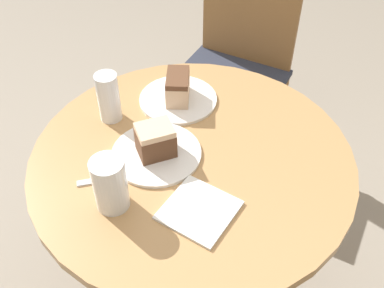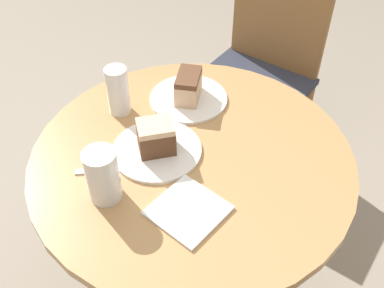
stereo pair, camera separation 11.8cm
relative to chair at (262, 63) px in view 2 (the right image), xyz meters
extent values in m
cylinder|color=tan|center=(0.08, -0.85, -0.51)|extent=(0.48, 0.48, 0.03)
cylinder|color=tan|center=(0.08, -0.85, -0.15)|extent=(0.08, 0.08, 0.70)
cylinder|color=tan|center=(0.08, -0.85, 0.22)|extent=(0.90, 0.90, 0.03)
cylinder|color=olive|center=(-0.25, -0.22, -0.30)|extent=(0.04, 0.04, 0.44)
cylinder|color=olive|center=(0.17, -0.29, -0.30)|extent=(0.04, 0.04, 0.44)
cylinder|color=olive|center=(-0.19, 0.13, -0.30)|extent=(0.04, 0.04, 0.44)
cylinder|color=olive|center=(0.22, 0.07, -0.30)|extent=(0.04, 0.04, 0.44)
cube|color=#2D3342|center=(-0.01, -0.08, -0.07)|extent=(0.52, 0.47, 0.03)
cube|color=olive|center=(0.02, 0.11, 0.21)|extent=(0.44, 0.09, 0.55)
cylinder|color=white|center=(-0.01, -0.89, 0.24)|extent=(0.25, 0.25, 0.01)
cylinder|color=white|center=(-0.04, -0.64, 0.24)|extent=(0.24, 0.24, 0.01)
cube|color=brown|center=(-0.01, -0.89, 0.28)|extent=(0.13, 0.12, 0.07)
cube|color=beige|center=(-0.01, -0.89, 0.33)|extent=(0.12, 0.12, 0.02)
cube|color=beige|center=(-0.04, -0.64, 0.28)|extent=(0.10, 0.13, 0.07)
cube|color=brown|center=(-0.04, -0.64, 0.32)|extent=(0.10, 0.13, 0.02)
cylinder|color=silver|center=(-0.20, -0.78, 0.29)|extent=(0.06, 0.06, 0.11)
cylinder|color=white|center=(-0.20, -0.78, 0.31)|extent=(0.07, 0.07, 0.15)
cylinder|color=silver|center=(-0.04, -1.08, 0.28)|extent=(0.07, 0.07, 0.10)
cylinder|color=white|center=(-0.04, -1.08, 0.31)|extent=(0.08, 0.08, 0.15)
cube|color=white|center=(0.16, -1.03, 0.24)|extent=(0.20, 0.20, 0.01)
cube|color=silver|center=(-0.09, -1.01, 0.24)|extent=(0.15, 0.10, 0.00)
camera|label=1|loc=(0.37, -1.68, 1.12)|focal=42.00mm
camera|label=2|loc=(0.48, -1.63, 1.12)|focal=42.00mm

